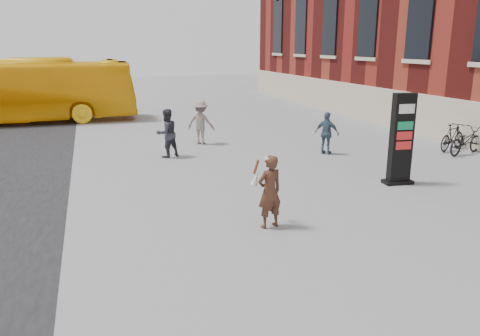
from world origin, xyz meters
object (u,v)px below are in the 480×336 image
object	(u,v)px
info_pylon	(401,139)
pedestrian_a	(167,133)
woman	(269,191)
bus	(17,91)
pedestrian_c	(327,133)
pedestrian_b	(201,122)
bike_7	(452,137)
bike_6	(466,141)

from	to	relation	value
info_pylon	pedestrian_a	xyz separation A→B (m)	(-5.76, 5.31, -0.44)
info_pylon	woman	distance (m)	5.12
bus	pedestrian_c	size ratio (longest dim) A/B	7.55
info_pylon	woman	bearing A→B (deg)	-152.14
pedestrian_b	pedestrian_c	bearing A→B (deg)	175.01
woman	pedestrian_a	xyz separation A→B (m)	(-1.04, 7.25, 0.02)
woman	bus	distance (m)	18.44
bike_7	info_pylon	bearing A→B (deg)	101.24
pedestrian_a	pedestrian_c	size ratio (longest dim) A/B	1.11
woman	bus	bearing A→B (deg)	-81.10
bus	bike_6	bearing A→B (deg)	-126.69
bike_7	bus	bearing A→B (deg)	31.02
bike_7	pedestrian_a	bearing A→B (deg)	55.36
bike_7	bike_6	bearing A→B (deg)	157.32
woman	bus	xyz separation A→B (m)	(-6.99, 17.05, 0.79)
info_pylon	woman	world-z (taller)	info_pylon
info_pylon	pedestrian_b	size ratio (longest dim) A/B	1.48
pedestrian_a	pedestrian_b	size ratio (longest dim) A/B	0.98
pedestrian_b	pedestrian_c	distance (m)	5.03
bus	pedestrian_b	size ratio (longest dim) A/B	6.65
pedestrian_c	bike_7	xyz separation A→B (m)	(4.80, -0.89, -0.26)
bus	pedestrian_b	world-z (taller)	bus
info_pylon	bus	xyz separation A→B (m)	(-11.70, 15.10, 0.32)
woman	pedestrian_b	bearing A→B (deg)	-107.21
pedestrian_b	bike_7	size ratio (longest dim) A/B	1.03
pedestrian_a	pedestrian_b	xyz separation A→B (m)	(1.65, 1.83, 0.02)
bus	info_pylon	bearing A→B (deg)	-141.12
woman	pedestrian_b	xyz separation A→B (m)	(0.61, 9.08, 0.04)
pedestrian_b	bike_6	bearing A→B (deg)	-174.65
bus	pedestrian_b	bearing A→B (deg)	-135.26
woman	bus	world-z (taller)	bus
pedestrian_c	bus	bearing A→B (deg)	5.88
info_pylon	bus	size ratio (longest dim) A/B	0.22
info_pylon	bike_6	xyz separation A→B (m)	(4.62, 2.44, -0.79)
pedestrian_b	bike_7	xyz separation A→B (m)	(8.73, -4.03, -0.36)
pedestrian_b	bike_6	size ratio (longest dim) A/B	0.92
woman	bike_7	distance (m)	10.62
pedestrian_b	woman	bearing A→B (deg)	119.78
bike_6	pedestrian_b	bearing A→B (deg)	44.70
bus	pedestrian_c	world-z (taller)	bus
info_pylon	pedestrian_c	size ratio (longest dim) A/B	1.68
bus	pedestrian_a	size ratio (longest dim) A/B	6.79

